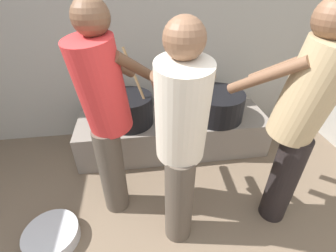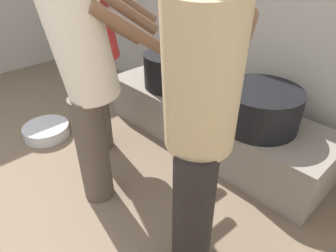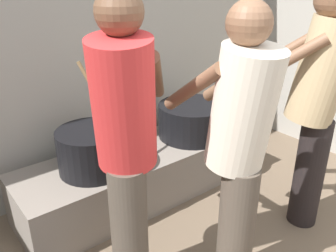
# 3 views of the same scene
# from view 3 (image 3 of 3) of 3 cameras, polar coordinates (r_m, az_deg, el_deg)

# --- Properties ---
(block_enclosure_rear) EXTENTS (5.15, 0.20, 2.34)m
(block_enclosure_rear) POSITION_cam_3_polar(r_m,az_deg,el_deg) (2.75, -19.66, 11.76)
(block_enclosure_rear) COLOR #9E998E
(block_enclosure_rear) RESTS_ON ground_plane
(hearth_ledge) EXTENTS (2.01, 0.60, 0.40)m
(hearth_ledge) POSITION_cam_3_polar(r_m,az_deg,el_deg) (2.87, -3.60, -7.25)
(hearth_ledge) COLOR slate
(hearth_ledge) RESTS_ON ground_plane
(cooking_pot_main) EXTENTS (0.47, 0.47, 0.75)m
(cooking_pot_main) POSITION_cam_3_polar(r_m,az_deg,el_deg) (2.49, -12.01, -3.76)
(cooking_pot_main) COLOR black
(cooking_pot_main) RESTS_ON hearth_ledge
(cooking_pot_secondary) EXTENTS (0.55, 0.55, 0.28)m
(cooking_pot_secondary) POSITION_cam_3_polar(r_m,az_deg,el_deg) (2.94, 3.85, 0.93)
(cooking_pot_secondary) COLOR black
(cooking_pot_secondary) RESTS_ON hearth_ledge
(cook_in_tan_shirt) EXTENTS (0.65, 0.73, 1.63)m
(cook_in_tan_shirt) POSITION_cam_3_polar(r_m,az_deg,el_deg) (2.43, 22.76, 4.18)
(cook_in_tan_shirt) COLOR black
(cook_in_tan_shirt) RESTS_ON ground_plane
(cook_in_red_shirt) EXTENTS (0.68, 0.72, 1.62)m
(cook_in_red_shirt) POSITION_cam_3_polar(r_m,az_deg,el_deg) (1.74, -6.80, -1.83)
(cook_in_red_shirt) COLOR #4C4238
(cook_in_red_shirt) RESTS_ON ground_plane
(cook_in_cream_shirt) EXTENTS (0.39, 0.69, 1.57)m
(cook_in_cream_shirt) POSITION_cam_3_polar(r_m,az_deg,el_deg) (1.81, 11.39, -2.37)
(cook_in_cream_shirt) COLOR #4C4238
(cook_in_cream_shirt) RESTS_ON ground_plane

